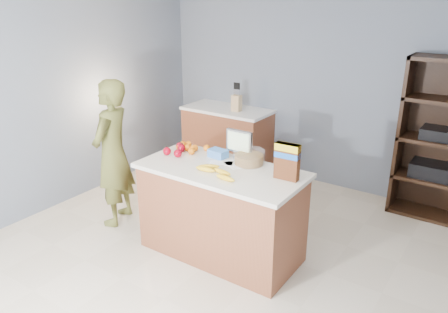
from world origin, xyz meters
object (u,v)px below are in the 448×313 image
Objects in this scene: counter_peninsula at (221,215)px; cereal_box at (287,159)px; person at (113,154)px; shelving_unit at (443,143)px; tv at (239,143)px.

counter_peninsula is 4.85× the size of cereal_box.
counter_peninsula is at bearing 75.48° from person.
person is (-1.34, -0.11, 0.39)m from counter_peninsula.
shelving_unit is at bearing 52.89° from counter_peninsula.
person reaches higher than tv.
tv is at bearing 88.44° from person.
tv is (-1.55, -1.73, 0.19)m from shelving_unit.
cereal_box is at bearing -18.13° from tv.
cereal_box is (1.95, 0.22, 0.29)m from person.
shelving_unit reaches higher than counter_peninsula.
shelving_unit is 2.16m from cereal_box.
shelving_unit is at bearing 107.70° from person.
tv is (-0.00, 0.31, 0.64)m from counter_peninsula.
shelving_unit is 1.12× the size of person.
person is at bearing -143.28° from shelving_unit.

